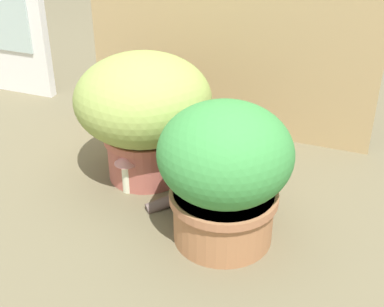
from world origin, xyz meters
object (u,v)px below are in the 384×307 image
Objects in this scene: grass_planter at (143,109)px; mushroom_ornament_pink at (127,165)px; leafy_planter at (225,171)px; cat at (220,170)px.

grass_planter is 3.05× the size of mushroom_ornament_pink.
leafy_planter is 2.85× the size of mushroom_ornament_pink.
grass_planter is at bearing 83.83° from mushroom_ornament_pink.
cat is 2.46× the size of mushroom_ornament_pink.
mushroom_ornament_pink is (-0.30, -0.04, -0.02)m from cat.
cat is (0.28, -0.07, -0.13)m from grass_planter.
cat reaches higher than mushroom_ornament_pink.
mushroom_ornament_pink is at bearing 162.31° from leafy_planter.
grass_planter reaches higher than mushroom_ornament_pink.
grass_planter is 0.42m from leafy_planter.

